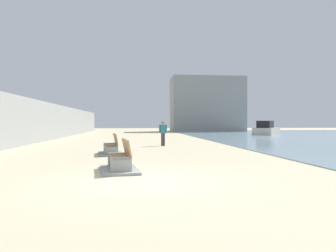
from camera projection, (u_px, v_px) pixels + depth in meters
ground_plane at (136, 141)px, 26.14m from camera, size 120.00×120.00×0.00m
seawall at (39, 122)px, 25.35m from camera, size 0.80×64.00×3.14m
bench_near at (120, 163)px, 10.02m from camera, size 1.36×2.22×0.98m
bench_far at (111, 149)px, 15.20m from camera, size 1.34×2.22×0.98m
person_walking at (163, 131)px, 20.76m from camera, size 0.52×0.23×1.60m
boat_outer at (266, 129)px, 39.36m from camera, size 5.21×6.27×1.66m
harbor_building at (207, 105)px, 55.20m from camera, size 12.00×6.00×9.08m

